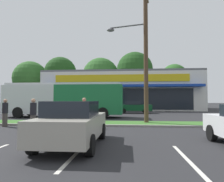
# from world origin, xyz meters

# --- Properties ---
(grass_median) EXTENTS (56.00, 2.20, 0.12)m
(grass_median) POSITION_xyz_m (0.00, 14.00, 0.06)
(grass_median) COLOR #386B28
(grass_median) RESTS_ON ground_plane
(curb_lip) EXTENTS (56.00, 0.24, 0.12)m
(curb_lip) POSITION_xyz_m (0.00, 12.78, 0.06)
(curb_lip) COLOR gray
(curb_lip) RESTS_ON ground_plane
(parking_stripe_1) EXTENTS (0.12, 4.80, 0.01)m
(parking_stripe_1) POSITION_xyz_m (0.29, 7.20, 0.00)
(parking_stripe_1) COLOR silver
(parking_stripe_1) RESTS_ON ground_plane
(parking_stripe_2) EXTENTS (0.12, 4.80, 0.01)m
(parking_stripe_2) POSITION_xyz_m (3.50, 5.37, 0.00)
(parking_stripe_2) COLOR silver
(parking_stripe_2) RESTS_ON ground_plane
(storefront_building) EXTENTS (25.04, 12.12, 6.31)m
(storefront_building) POSITION_xyz_m (0.73, 35.39, 3.16)
(storefront_building) COLOR silver
(storefront_building) RESTS_ON ground_plane
(tree_far_left) EXTENTS (7.83, 7.83, 10.63)m
(tree_far_left) POSITION_xyz_m (-20.82, 44.49, 6.71)
(tree_far_left) COLOR #473323
(tree_far_left) RESTS_ON ground_plane
(tree_left) EXTENTS (7.25, 7.25, 11.52)m
(tree_left) POSITION_xyz_m (-13.68, 44.50, 7.88)
(tree_left) COLOR #473323
(tree_left) RESTS_ON ground_plane
(tree_mid_left) EXTENTS (8.16, 8.16, 11.20)m
(tree_mid_left) POSITION_xyz_m (-4.42, 44.75, 7.11)
(tree_mid_left) COLOR #473323
(tree_mid_left) RESTS_ON ground_plane
(tree_mid) EXTENTS (7.78, 7.78, 11.98)m
(tree_mid) POSITION_xyz_m (3.22, 43.16, 8.08)
(tree_mid) COLOR #473323
(tree_mid) RESTS_ON ground_plane
(tree_mid_right) EXTENTS (5.61, 5.61, 9.48)m
(tree_mid_right) POSITION_xyz_m (11.80, 44.34, 6.65)
(tree_mid_right) COLOR #473323
(tree_mid_right) RESTS_ON ground_plane
(utility_pole) EXTENTS (3.16, 2.36, 9.69)m
(utility_pole) POSITION_xyz_m (2.96, 14.31, 5.19)
(utility_pole) COLOR #4C3826
(utility_pole) RESTS_ON ground_plane
(city_bus) EXTENTS (11.30, 2.72, 3.25)m
(city_bus) POSITION_xyz_m (-4.30, 19.11, 1.76)
(city_bus) COLOR #196638
(city_bus) RESTS_ON ground_plane
(car_1) EXTENTS (1.96, 4.20, 1.60)m
(car_1) POSITION_xyz_m (-0.10, 7.53, 0.81)
(car_1) COLOR #9E998C
(car_1) RESTS_ON ground_plane
(car_3) EXTENTS (4.27, 1.91, 1.54)m
(car_3) POSITION_xyz_m (2.55, 25.51, 0.79)
(car_3) COLOR #0C3F1E
(car_3) RESTS_ON ground_plane
(pedestrian_near_bench) EXTENTS (0.34, 0.34, 1.71)m
(pedestrian_near_bench) POSITION_xyz_m (-5.75, 12.21, 0.86)
(pedestrian_near_bench) COLOR #47423D
(pedestrian_near_bench) RESTS_ON ground_plane
(pedestrian_by_pole) EXTENTS (0.35, 0.35, 1.73)m
(pedestrian_by_pole) POSITION_xyz_m (-3.32, 10.95, 0.87)
(pedestrian_by_pole) COLOR #47423D
(pedestrian_by_pole) RESTS_ON ground_plane
(pedestrian_far) EXTENTS (0.36, 0.36, 1.79)m
(pedestrian_far) POSITION_xyz_m (-0.81, 12.37, 0.90)
(pedestrian_far) COLOR black
(pedestrian_far) RESTS_ON ground_plane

